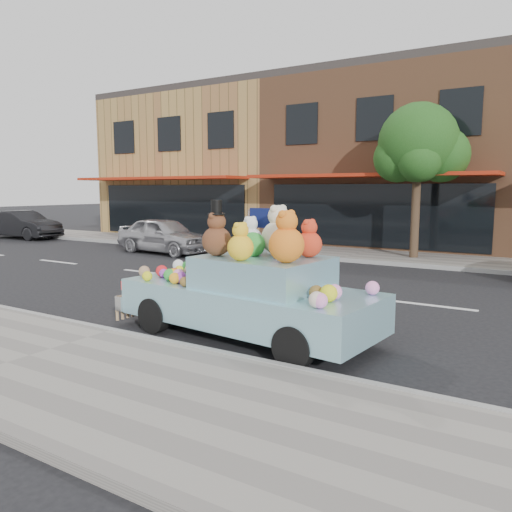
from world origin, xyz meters
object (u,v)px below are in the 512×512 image
Objects in this scene: car_silver at (164,235)px; art_car at (249,290)px; street_tree at (419,150)px; car_dark at (23,225)px.

art_car is (8.51, -7.48, 0.11)m from car_silver.
street_tree is at bearing 95.68° from art_car.
art_car reaches higher than car_silver.
street_tree is 1.31× the size of car_silver.
street_tree reaches higher than art_car.
car_silver is 0.97× the size of car_dark.
car_silver is 11.33m from art_car.
art_car is at bearing -117.47° from car_dark.
art_car is (-0.08, -10.40, -2.90)m from street_tree.
art_car is (18.14, -8.08, 0.11)m from car_dark.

